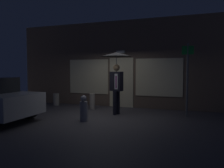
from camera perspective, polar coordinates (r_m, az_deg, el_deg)
name	(u,v)px	position (r m, az deg, el deg)	size (l,w,h in m)	color
ground_plane	(103,116)	(8.15, -2.34, -8.17)	(18.00, 18.00, 0.00)	#423F44
building_facade	(122,64)	(10.19, 2.68, 4.97)	(10.41, 0.48, 3.85)	brown
person_with_umbrella	(116,68)	(8.31, 1.13, 4.17)	(1.12, 1.12, 2.31)	black
street_sign_post	(187,75)	(8.34, 18.58, 2.07)	(0.40, 0.07, 2.60)	#595B60
sidewalk_bollard	(92,102)	(9.53, -5.03, -4.47)	(0.22, 0.22, 0.66)	#B2A899
sidewalk_bollard_2	(56,99)	(10.91, -14.00, -3.79)	(0.28, 0.28, 0.56)	#9E998E
fire_hydrant	(84,109)	(7.36, -7.22, -6.37)	(0.25, 0.25, 0.84)	gray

